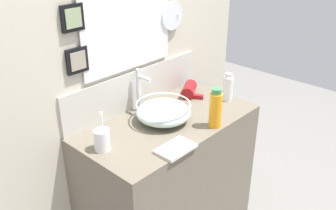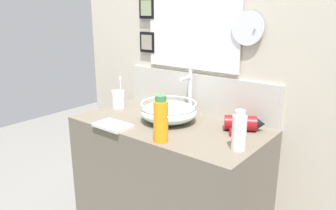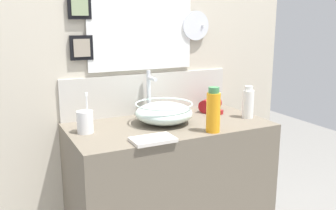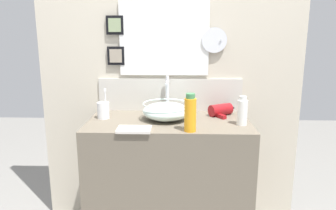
# 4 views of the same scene
# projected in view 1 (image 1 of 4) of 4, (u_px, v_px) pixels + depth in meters

# --- Properties ---
(vanity_counter) EXTENTS (1.01, 0.53, 0.83)m
(vanity_counter) POSITION_uv_depth(u_px,v_px,m) (169.00, 182.00, 2.22)
(vanity_counter) COLOR #6B6051
(vanity_counter) RESTS_ON ground
(back_panel) EXTENTS (1.82, 0.10, 2.48)m
(back_panel) POSITION_uv_depth(u_px,v_px,m) (129.00, 37.00, 2.04)
(back_panel) COLOR beige
(back_panel) RESTS_ON ground
(glass_bowl_sink) EXTENTS (0.30, 0.30, 0.11)m
(glass_bowl_sink) POSITION_uv_depth(u_px,v_px,m) (163.00, 112.00, 2.01)
(glass_bowl_sink) COLOR silver
(glass_bowl_sink) RESTS_ON vanity_counter
(faucet) EXTENTS (0.02, 0.11, 0.25)m
(faucet) POSITION_uv_depth(u_px,v_px,m) (140.00, 88.00, 2.09)
(faucet) COLOR silver
(faucet) RESTS_ON vanity_counter
(hair_drier) EXTENTS (0.21, 0.20, 0.08)m
(hair_drier) POSITION_uv_depth(u_px,v_px,m) (190.00, 89.00, 2.34)
(hair_drier) COLOR maroon
(hair_drier) RESTS_ON vanity_counter
(toothbrush_cup) EXTENTS (0.08, 0.08, 0.19)m
(toothbrush_cup) POSITION_uv_depth(u_px,v_px,m) (102.00, 140.00, 1.76)
(toothbrush_cup) COLOR white
(toothbrush_cup) RESTS_ON vanity_counter
(spray_bottle) EXTENTS (0.07, 0.07, 0.22)m
(spray_bottle) POSITION_uv_depth(u_px,v_px,m) (216.00, 109.00, 1.94)
(spray_bottle) COLOR orange
(spray_bottle) RESTS_ON vanity_counter
(soap_dispenser) EXTENTS (0.06, 0.06, 0.17)m
(soap_dispenser) POSITION_uv_depth(u_px,v_px,m) (228.00, 88.00, 2.24)
(soap_dispenser) COLOR white
(soap_dispenser) RESTS_ON vanity_counter
(hand_towel) EXTENTS (0.19, 0.12, 0.02)m
(hand_towel) POSITION_uv_depth(u_px,v_px,m) (176.00, 149.00, 1.77)
(hand_towel) COLOR silver
(hand_towel) RESTS_ON vanity_counter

